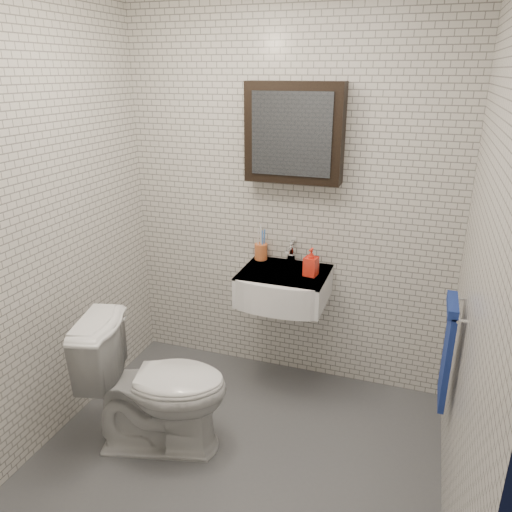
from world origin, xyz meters
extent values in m
cube|color=#515559|center=(0.00, 0.00, 0.01)|extent=(2.20, 2.00, 0.01)
cube|color=silver|center=(0.00, 1.00, 1.25)|extent=(2.20, 0.02, 2.50)
cube|color=silver|center=(0.00, -1.00, 1.25)|extent=(2.20, 0.02, 2.50)
cube|color=silver|center=(-1.10, 0.00, 1.25)|extent=(0.02, 2.00, 2.50)
cube|color=silver|center=(1.10, 0.00, 1.25)|extent=(0.02, 2.00, 2.50)
cube|color=white|center=(0.05, 0.78, 0.75)|extent=(0.55, 0.45, 0.20)
cylinder|color=silver|center=(0.05, 0.80, 0.84)|extent=(0.31, 0.31, 0.02)
cylinder|color=silver|center=(0.05, 0.80, 0.85)|extent=(0.04, 0.04, 0.01)
cube|color=white|center=(0.05, 0.78, 0.84)|extent=(0.55, 0.45, 0.01)
cylinder|color=silver|center=(0.05, 0.94, 0.88)|extent=(0.06, 0.06, 0.06)
cylinder|color=silver|center=(0.05, 0.94, 0.94)|extent=(0.03, 0.03, 0.08)
cylinder|color=silver|center=(0.05, 0.88, 0.97)|extent=(0.02, 0.12, 0.02)
cube|color=silver|center=(0.05, 0.97, 0.99)|extent=(0.02, 0.09, 0.01)
cube|color=black|center=(0.05, 0.93, 1.70)|extent=(0.60, 0.14, 0.60)
cube|color=#3F444C|center=(0.05, 0.85, 1.70)|extent=(0.49, 0.01, 0.49)
cylinder|color=silver|center=(1.06, 0.35, 0.95)|extent=(0.02, 0.30, 0.02)
cylinder|color=silver|center=(1.08, 0.48, 0.95)|extent=(0.04, 0.02, 0.02)
cylinder|color=silver|center=(1.08, 0.22, 0.95)|extent=(0.04, 0.02, 0.02)
cube|color=navy|center=(1.05, 0.35, 0.68)|extent=(0.03, 0.26, 0.54)
cube|color=navy|center=(1.04, 0.35, 0.96)|extent=(0.05, 0.26, 0.05)
cylinder|color=#CE6533|center=(-0.17, 0.94, 0.90)|extent=(0.10, 0.10, 0.11)
cylinder|color=white|center=(-0.18, 0.93, 0.97)|extent=(0.02, 0.03, 0.21)
cylinder|color=#437ED6|center=(-0.15, 0.93, 0.96)|extent=(0.02, 0.02, 0.19)
cylinder|color=white|center=(-0.17, 0.96, 0.98)|extent=(0.02, 0.04, 0.22)
cylinder|color=#437ED6|center=(-0.15, 0.95, 0.97)|extent=(0.03, 0.04, 0.19)
imported|color=orange|center=(0.22, 0.77, 0.94)|extent=(0.09, 0.09, 0.18)
imported|color=white|center=(-0.46, -0.02, 0.40)|extent=(0.88, 0.63, 0.81)
camera|label=1|loc=(0.84, -2.08, 2.06)|focal=35.00mm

